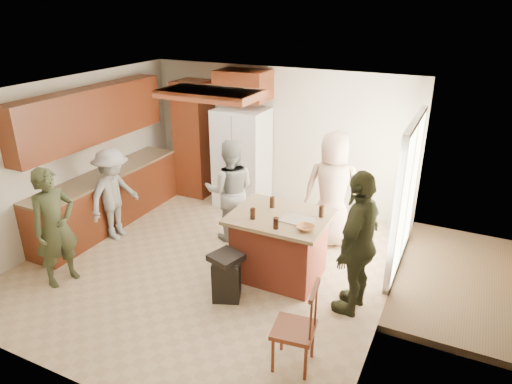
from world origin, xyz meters
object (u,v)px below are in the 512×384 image
at_px(person_behind_left, 230,191).
at_px(spindle_chair, 296,330).
at_px(person_counter, 114,194).
at_px(person_behind_right, 333,190).
at_px(refrigerator, 242,158).
at_px(trash_bin, 227,276).
at_px(kitchen_island, 279,245).
at_px(person_front_left, 55,227).
at_px(person_side_right, 358,243).

bearing_deg(person_behind_left, spindle_chair, 106.12).
distance_m(person_behind_left, person_counter, 1.83).
bearing_deg(person_behind_right, refrigerator, -33.11).
bearing_deg(person_counter, trash_bin, -104.39).
distance_m(person_behind_left, trash_bin, 1.68).
height_order(person_behind_right, kitchen_island, person_behind_right).
relative_size(person_counter, trash_bin, 2.36).
bearing_deg(trash_bin, person_behind_left, 116.55).
height_order(person_behind_right, refrigerator, person_behind_right).
bearing_deg(refrigerator, person_counter, -120.80).
height_order(person_front_left, person_behind_right, person_behind_right).
bearing_deg(trash_bin, person_behind_right, 68.96).
xyz_separation_m(trash_bin, spindle_chair, (1.22, -0.73, 0.13)).
bearing_deg(person_behind_right, person_counter, 10.20).
distance_m(person_counter, refrigerator, 2.37).
bearing_deg(spindle_chair, refrigerator, 124.80).
relative_size(person_behind_right, spindle_chair, 1.82).
distance_m(person_behind_left, person_behind_right, 1.57).
height_order(person_counter, kitchen_island, person_counter).
relative_size(person_side_right, spindle_chair, 1.84).
xyz_separation_m(person_side_right, trash_bin, (-1.52, -0.48, -0.59)).
bearing_deg(person_front_left, person_behind_right, -34.71).
xyz_separation_m(person_counter, trash_bin, (2.38, -0.67, -0.43)).
xyz_separation_m(person_behind_left, refrigerator, (-0.45, 1.27, 0.08)).
bearing_deg(spindle_chair, trash_bin, 149.03).
xyz_separation_m(person_behind_right, person_counter, (-3.14, -1.30, -0.16)).
bearing_deg(person_front_left, person_counter, 21.92).
xyz_separation_m(person_behind_right, person_side_right, (0.76, -1.49, 0.01)).
relative_size(person_counter, kitchen_island, 1.16).
height_order(person_front_left, person_counter, person_front_left).
bearing_deg(kitchen_island, person_behind_left, 148.88).
bearing_deg(person_side_right, person_behind_right, -144.95).
bearing_deg(kitchen_island, person_front_left, -151.85).
xyz_separation_m(person_front_left, person_behind_left, (1.48, 2.07, 0.00)).
relative_size(person_behind_right, person_side_right, 0.99).
relative_size(person_behind_left, person_counter, 1.10).
distance_m(refrigerator, spindle_chair, 4.21).
height_order(person_counter, spindle_chair, person_counter).
bearing_deg(kitchen_island, person_side_right, -13.83).
height_order(person_behind_left, trash_bin, person_behind_left).
bearing_deg(person_behind_left, trash_bin, 90.89).
bearing_deg(person_counter, spindle_chair, -109.92).
bearing_deg(person_behind_right, person_side_right, 104.82).
xyz_separation_m(person_behind_left, kitchen_island, (1.12, -0.68, -0.35)).
relative_size(person_side_right, refrigerator, 1.01).
distance_m(person_front_left, kitchen_island, 2.97).
relative_size(person_front_left, person_counter, 1.10).
xyz_separation_m(person_front_left, person_counter, (-0.18, 1.31, -0.07)).
distance_m(person_side_right, refrigerator, 3.49).
distance_m(kitchen_island, spindle_chair, 1.70).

